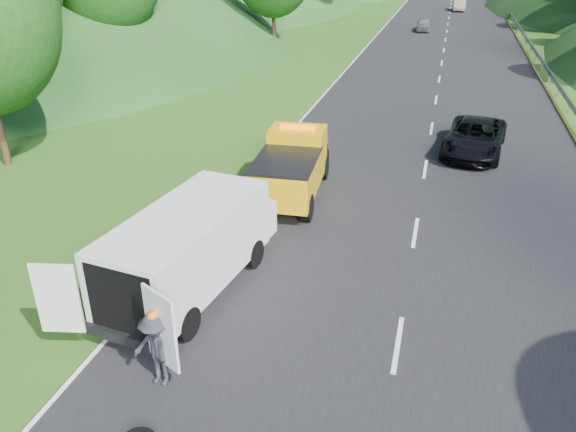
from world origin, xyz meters
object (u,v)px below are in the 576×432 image
(woman, at_px, (218,263))
(worker, at_px, (161,382))
(white_van, at_px, (191,246))
(passing_suv, at_px, (472,153))
(child, at_px, (213,273))
(suitcase, at_px, (149,251))
(tow_truck, at_px, (292,166))

(woman, bearing_deg, worker, 164.80)
(white_van, relative_size, passing_suv, 1.34)
(woman, relative_size, passing_suv, 0.29)
(worker, height_order, passing_suv, worker)
(child, height_order, worker, worker)
(woman, relative_size, suitcase, 2.38)
(worker, xyz_separation_m, suitcase, (-2.78, 4.70, 0.32))
(woman, distance_m, worker, 5.20)
(worker, bearing_deg, child, 103.35)
(woman, bearing_deg, suitcase, 79.19)
(tow_truck, xyz_separation_m, suitcase, (-2.92, -5.90, -0.88))
(woman, distance_m, child, 0.58)
(white_van, height_order, woman, white_van)
(white_van, bearing_deg, worker, -69.77)
(tow_truck, relative_size, suitcase, 9.08)
(tow_truck, bearing_deg, suitcase, -120.21)
(woman, bearing_deg, tow_truck, -32.03)
(worker, relative_size, suitcase, 2.78)
(child, height_order, suitcase, suitcase)
(tow_truck, relative_size, passing_suv, 1.09)
(tow_truck, distance_m, worker, 10.67)
(child, xyz_separation_m, worker, (0.66, -4.57, 0.00))
(white_van, xyz_separation_m, woman, (0.10, 1.52, -1.39))
(white_van, relative_size, child, 6.99)
(woman, bearing_deg, child, 162.44)
(woman, distance_m, passing_suv, 14.43)
(woman, xyz_separation_m, suitcase, (-2.07, -0.45, 0.32))
(white_van, height_order, suitcase, white_van)
(white_van, xyz_separation_m, passing_suv, (7.73, 13.77, -1.39))
(white_van, xyz_separation_m, child, (0.16, 0.93, -1.39))
(worker, bearing_deg, white_van, 107.80)
(worker, bearing_deg, suitcase, 125.75)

